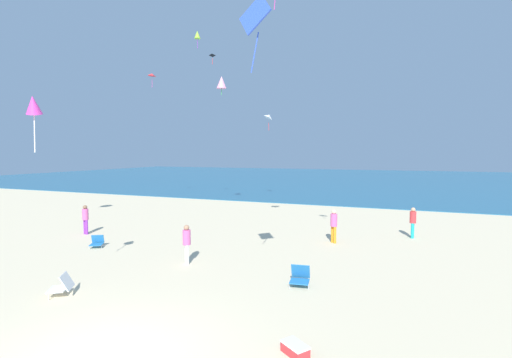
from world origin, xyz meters
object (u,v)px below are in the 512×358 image
object	(u,v)px
kite_lime	(197,35)
person_3	(187,241)
beach_chair_far_left	(97,242)
kite_red	(152,75)
beach_chair_far_right	(62,285)
beach_chair_mid_beach	(300,277)
person_2	(334,224)
cooler_box	(295,349)
kite_black	(212,55)
kite_white	(269,116)
person_0	(413,220)
kite_pink	(222,82)
kite_blue	(255,16)
kite_magenta	(33,105)
person_1	(85,217)

from	to	relation	value
kite_lime	person_3	bearing A→B (deg)	-61.63
beach_chair_far_left	kite_red	size ratio (longest dim) A/B	0.66
person_3	kite_red	xyz separation A→B (m)	(-11.42, 13.23, 9.44)
beach_chair_far_right	beach_chair_mid_beach	distance (m)	6.92
person_2	person_3	xyz separation A→B (m)	(-4.48, -5.09, -0.04)
beach_chair_far_left	cooler_box	distance (m)	11.29
beach_chair_far_right	kite_black	distance (m)	25.05
person_2	kite_white	bearing A→B (deg)	73.35
kite_black	kite_white	size ratio (longest dim) A/B	0.69
person_0	person_3	size ratio (longest dim) A/B	1.01
beach_chair_mid_beach	kite_pink	world-z (taller)	kite_pink
beach_chair_far_left	person_0	distance (m)	14.43
person_0	kite_blue	distance (m)	12.81
person_0	kite_magenta	distance (m)	15.91
kite_lime	kite_magenta	distance (m)	17.71
kite_black	kite_blue	size ratio (longest dim) A/B	0.51
beach_chair_far_right	person_2	xyz separation A→B (m)	(6.20, 8.91, 0.58)
beach_chair_mid_beach	kite_red	size ratio (longest dim) A/B	0.65
person_2	kite_blue	world-z (taller)	kite_blue
person_3	person_1	bearing A→B (deg)	121.92
kite_red	kite_magenta	bearing A→B (deg)	-61.97
person_1	beach_chair_mid_beach	bearing A→B (deg)	89.37
beach_chair_far_right	kite_magenta	size ratio (longest dim) A/B	0.52
person_2	kite_white	distance (m)	15.60
beach_chair_mid_beach	kite_magenta	bearing A→B (deg)	-69.94
kite_magenta	kite_red	bearing A→B (deg)	118.03
cooler_box	kite_red	bearing A→B (deg)	133.53
person_2	kite_blue	bearing A→B (deg)	-142.31
person_0	beach_chair_far_right	bearing A→B (deg)	58.39
kite_red	kite_magenta	distance (m)	20.23
beach_chair_far_left	person_0	xyz separation A→B (m)	(12.72, 6.78, 0.62)
cooler_box	person_1	xyz separation A→B (m)	(-12.59, 6.66, 0.73)
kite_pink	beach_chair_far_right	bearing A→B (deg)	-80.62
person_1	kite_pink	world-z (taller)	kite_pink
kite_lime	kite_blue	bearing A→B (deg)	-55.22
person_1	kite_white	xyz separation A→B (m)	(4.43, 15.05, 6.20)
beach_chair_far_right	kite_blue	distance (m)	8.99
beach_chair_far_left	kite_blue	distance (m)	11.77
beach_chair_far_right	kite_magenta	distance (m)	5.09
kite_white	kite_magenta	xyz separation A→B (m)	(0.70, -21.47, -1.69)
beach_chair_far_right	kite_white	bearing A→B (deg)	-118.89
person_1	kite_lime	xyz separation A→B (m)	(1.03, 9.33, 11.50)
beach_chair_far_left	kite_blue	size ratio (longest dim) A/B	0.38
person_0	person_2	world-z (taller)	person_2
cooler_box	kite_magenta	distance (m)	9.12
beach_chair_far_left	kite_black	xyz separation A→B (m)	(-3.16, 16.53, 12.24)
beach_chair_far_right	cooler_box	world-z (taller)	beach_chair_far_right
kite_black	kite_white	xyz separation A→B (m)	(5.15, 0.23, -5.42)
kite_lime	person_1	bearing A→B (deg)	-96.33
person_2	person_3	bearing A→B (deg)	-178.97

